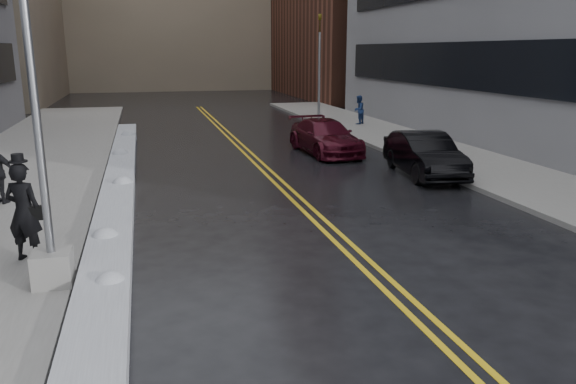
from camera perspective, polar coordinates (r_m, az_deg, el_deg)
ground at (r=9.06m, az=-2.67°, el=-12.98°), size 160.00×160.00×0.00m
sidewalk_west at (r=18.81m, az=-26.79°, el=0.18°), size 5.50×50.00×0.15m
sidewalk_east at (r=21.71m, az=18.19°, el=2.71°), size 4.00×50.00×0.15m
lane_line_left at (r=18.79m, az=-1.94°, el=1.49°), size 0.12×50.00×0.01m
lane_line_right at (r=18.85m, az=-1.05°, el=1.54°), size 0.12×50.00×0.01m
snow_ridge at (r=16.40m, az=-16.96°, el=-0.42°), size 0.90×30.00×0.34m
lamppost at (r=10.16m, az=-23.89°, el=3.92°), size 0.65×0.65×7.62m
fire_hydrant at (r=21.11m, az=15.99°, el=3.87°), size 0.26×0.26×0.73m
traffic_signal at (r=33.47m, az=3.20°, el=12.92°), size 0.16×0.20×6.00m
pedestrian_fedora at (r=11.91m, az=-25.25°, el=-1.84°), size 0.83×0.70×1.94m
pedestrian_east at (r=31.61m, az=7.18°, el=8.28°), size 0.97×0.95×1.58m
car_black at (r=19.50m, az=13.67°, el=3.73°), size 2.05×4.57×1.46m
car_maroon at (r=23.20m, az=3.80°, el=5.63°), size 2.26×4.88×1.38m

